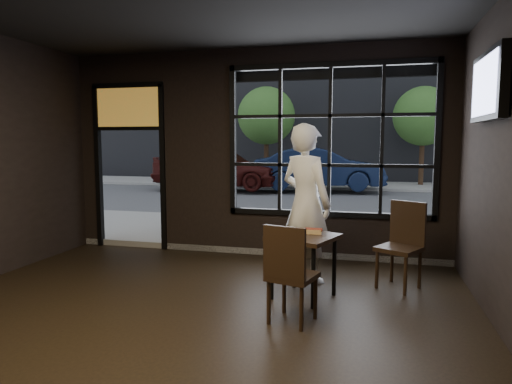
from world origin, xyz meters
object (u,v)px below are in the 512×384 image
(chair_near, at_px, (293,273))
(navy_car, at_px, (319,169))
(man, at_px, (306,203))
(cafe_table, at_px, (303,266))

(chair_near, bearing_deg, navy_car, -69.73)
(chair_near, xyz_separation_m, navy_car, (-1.07, 11.70, 0.34))
(chair_near, bearing_deg, man, -72.05)
(chair_near, height_order, man, man)
(man, bearing_deg, chair_near, 124.91)
(cafe_table, height_order, man, man)
(chair_near, height_order, navy_car, navy_car)
(cafe_table, height_order, chair_near, chair_near)
(chair_near, distance_m, man, 1.47)
(cafe_table, xyz_separation_m, navy_car, (-1.07, 10.97, 0.47))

